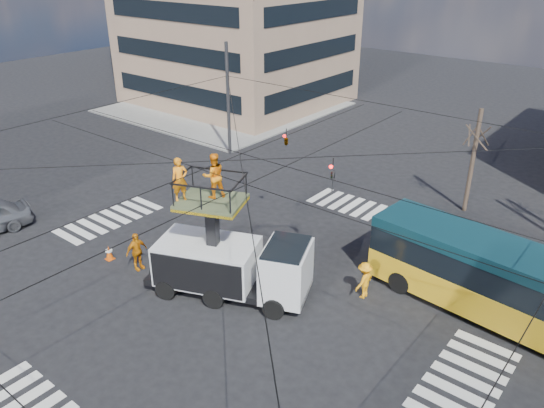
{
  "coord_description": "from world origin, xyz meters",
  "views": [
    {
      "loc": [
        13.52,
        -14.81,
        13.51
      ],
      "look_at": [
        -0.48,
        2.62,
        2.81
      ],
      "focal_mm": 35.0,
      "sensor_mm": 36.0,
      "label": 1
    }
  ],
  "objects_px": {
    "traffic_cone": "(109,253)",
    "worker_ground": "(137,252)",
    "utility_truck": "(231,252)",
    "city_bus": "(502,282)",
    "flagger": "(364,280)"
  },
  "relations": [
    {
      "from": "worker_ground",
      "to": "flagger",
      "type": "height_order",
      "value": "worker_ground"
    },
    {
      "from": "utility_truck",
      "to": "flagger",
      "type": "distance_m",
      "value": 5.79
    },
    {
      "from": "traffic_cone",
      "to": "worker_ground",
      "type": "relative_size",
      "value": 0.39
    },
    {
      "from": "worker_ground",
      "to": "utility_truck",
      "type": "bearing_deg",
      "value": -70.53
    },
    {
      "from": "traffic_cone",
      "to": "worker_ground",
      "type": "height_order",
      "value": "worker_ground"
    },
    {
      "from": "utility_truck",
      "to": "city_bus",
      "type": "bearing_deg",
      "value": 7.4
    },
    {
      "from": "traffic_cone",
      "to": "city_bus",
      "type": "bearing_deg",
      "value": 23.87
    },
    {
      "from": "worker_ground",
      "to": "city_bus",
      "type": "bearing_deg",
      "value": -60.77
    },
    {
      "from": "utility_truck",
      "to": "traffic_cone",
      "type": "height_order",
      "value": "utility_truck"
    },
    {
      "from": "utility_truck",
      "to": "worker_ground",
      "type": "relative_size",
      "value": 3.91
    },
    {
      "from": "utility_truck",
      "to": "flagger",
      "type": "relative_size",
      "value": 4.36
    },
    {
      "from": "traffic_cone",
      "to": "flagger",
      "type": "distance_m",
      "value": 12.22
    },
    {
      "from": "utility_truck",
      "to": "city_bus",
      "type": "distance_m",
      "value": 10.95
    },
    {
      "from": "flagger",
      "to": "traffic_cone",
      "type": "bearing_deg",
      "value": -62.65
    },
    {
      "from": "city_bus",
      "to": "traffic_cone",
      "type": "distance_m",
      "value": 17.61
    }
  ]
}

